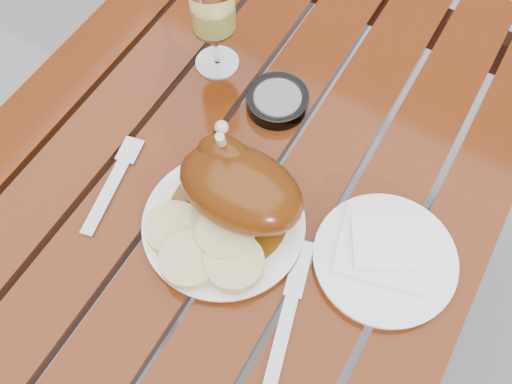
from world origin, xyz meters
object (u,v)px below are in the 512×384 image
wine_glass (214,26)px  side_plate (385,259)px  dinner_plate (224,224)px  table (234,268)px  ashtray (277,101)px

wine_glass → side_plate: wine_glass is taller
dinner_plate → side_plate: 0.24m
side_plate → table: bearing=178.8°
side_plate → ashtray: 0.32m
table → dinner_plate: dinner_plate is taller
dinner_plate → side_plate: (0.23, 0.07, 0.00)m
table → ashtray: ashtray is taller
table → side_plate: bearing=-1.2°
table → side_plate: side_plate is taller
wine_glass → ashtray: (0.14, -0.03, -0.08)m
wine_glass → ashtray: wine_glass is taller
side_plate → ashtray: size_ratio=1.97×
side_plate → ashtray: bearing=147.7°
table → wine_glass: size_ratio=6.70×
dinner_plate → table: bearing=119.4°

